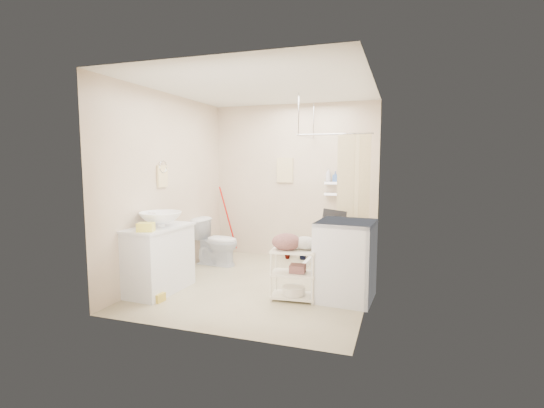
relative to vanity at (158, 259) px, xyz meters
The scene contains 23 objects.
floor 1.40m from the vanity, 29.94° to the left, with size 3.20×3.20×0.00m, color tan.
ceiling 2.56m from the vanity, 29.94° to the left, with size 2.80×3.20×0.04m, color silver.
wall_back 2.70m from the vanity, 62.91° to the left, with size 2.80×0.04×2.60m, color beige.
wall_front 1.73m from the vanity, 38.78° to the right, with size 2.80×0.04×2.60m, color beige.
wall_left 1.13m from the vanity, 109.76° to the left, with size 0.04×3.20×2.60m, color beige.
wall_right 2.79m from the vanity, 14.63° to the left, with size 0.04×3.20×2.60m, color beige.
vanity is the anchor object (origin of this frame).
sink 0.51m from the vanity, 43.47° to the left, with size 0.53×0.53×0.18m, color white.
counter_basket 0.59m from the vanity, 77.14° to the right, with size 0.18×0.14×0.10m, color #EFE54F.
floor_basket 0.51m from the vanity, 61.38° to the right, with size 0.26×0.20×0.14m, color gold.
toilet 1.40m from the vanity, 85.10° to the left, with size 0.42×0.73×0.74m, color silver.
mop 2.20m from the vanity, 91.24° to the left, with size 0.11×0.11×1.19m, color #C50804, non-canonical shape.
potted_plant_a 2.39m from the vanity, 62.57° to the left, with size 0.19×0.13×0.36m, color #975037.
potted_plant_b 2.56m from the vanity, 57.17° to the left, with size 0.18×0.15×0.33m, color brown.
hanging_towel 2.69m from the vanity, 65.81° to the left, with size 0.28×0.03×0.42m, color beige.
towel_ring 1.17m from the vanity, 115.17° to the left, with size 0.04×0.22×0.34m, color beige, non-canonical shape.
tp_holder 0.80m from the vanity, 105.56° to the left, with size 0.08×0.12×0.14m, color white, non-canonical shape.
shower 2.72m from the vanity, 40.52° to the left, with size 1.10×1.10×2.10m, color white, non-canonical shape.
shampoo_bottle_a 2.98m from the vanity, 50.82° to the left, with size 0.08×0.08×0.22m, color silver.
shampoo_bottle_b 3.06m from the vanity, 49.53° to the left, with size 0.07×0.08×0.17m, color #3C61AC.
washing_machine 2.35m from the vanity, 11.28° to the left, with size 0.65×0.67×0.95m, color silver.
laundry_rack 1.74m from the vanity, ahead, with size 0.53×0.31×0.73m, color #EDE4CB, non-canonical shape.
ironing_board 2.20m from the vanity, 18.96° to the left, with size 0.30×0.09×1.07m, color black, non-canonical shape.
Camera 1 is at (1.76, -4.86, 1.67)m, focal length 26.00 mm.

